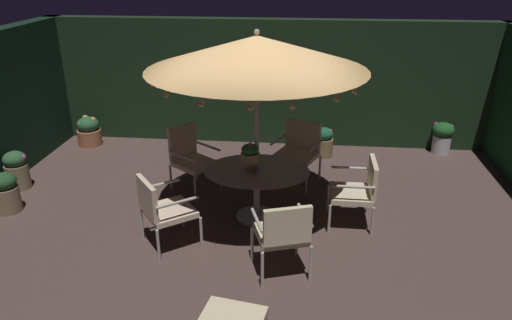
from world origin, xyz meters
The scene contains 16 objects.
ground_plane centered at (0.00, 0.00, -0.01)m, with size 8.56×6.42×0.02m, color #4F3B37.
hedge_backdrop_rear centered at (0.00, 3.06, 1.16)m, with size 8.56×0.30×2.32m, color black.
patio_dining_table centered at (0.04, 0.02, 0.58)m, with size 1.43×1.16×0.73m.
patio_umbrella centered at (0.04, 0.02, 2.28)m, with size 2.75×2.75×2.56m.
centerpiece_planter centered at (-0.04, -0.07, 0.97)m, with size 0.25×0.25×0.41m.
patio_chair_north centered at (-1.04, -0.81, 0.55)m, with size 0.82×0.82×0.93m.
patio_chair_northeast centered at (0.46, -1.27, 0.57)m, with size 0.72×0.71×0.95m.
patio_chair_east centered at (1.40, 0.00, 0.53)m, with size 0.60×0.63×0.92m.
patio_chair_southeast centered at (0.58, 1.27, 0.57)m, with size 0.82×0.77×0.96m.
patio_chair_south centered at (-1.07, 0.83, 0.55)m, with size 0.81×0.80×0.99m.
ottoman_footrest centered at (0.07, -2.40, 0.31)m, with size 0.63×0.50×0.36m.
potted_plant_left_near centered at (-3.75, 0.55, 0.31)m, with size 0.36×0.35×0.61m.
potted_plant_front_corner centered at (-3.43, 2.47, 0.27)m, with size 0.44×0.44×0.56m.
potted_plant_right_near centered at (1.01, 2.36, 0.27)m, with size 0.35×0.35×0.54m.
potted_plant_right_far centered at (-3.49, -0.16, 0.30)m, with size 0.36×0.36×0.59m.
potted_plant_back_right centered at (3.17, 2.74, 0.32)m, with size 0.39×0.39×0.58m.
Camera 1 is at (0.63, -5.83, 3.37)m, focal length 33.85 mm.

